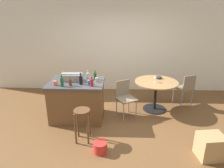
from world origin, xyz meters
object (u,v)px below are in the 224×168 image
object	(u,v)px
dining_table	(156,88)
bottle_3	(81,80)
toolbox	(72,77)
bottle_2	(92,82)
bottle_5	(62,82)
cardboard_box	(210,146)
wooden_stool	(82,119)
bottle_1	(95,76)
wine_glass	(155,78)
folding_chair_near	(186,87)
bottle_0	(70,82)
plastic_bucket	(100,147)
cup_1	(89,82)
serving_bowl	(158,77)
cup_0	(55,83)
kitchen_island	(77,100)
folding_chair_far	(125,96)
cup_2	(97,80)

from	to	relation	value
dining_table	bottle_3	size ratio (longest dim) A/B	4.11
toolbox	bottle_3	world-z (taller)	bottle_3
bottle_2	bottle_5	xyz separation A→B (m)	(-0.62, -0.04, 0.02)
dining_table	toolbox	xyz separation A→B (m)	(-1.98, -0.41, 0.40)
bottle_3	cardboard_box	bearing A→B (deg)	-25.09
wooden_stool	bottle_2	bearing A→B (deg)	79.18
bottle_1	wine_glass	size ratio (longest dim) A/B	1.52
dining_table	folding_chair_near	xyz separation A→B (m)	(0.82, 0.26, -0.07)
wooden_stool	bottle_1	world-z (taller)	bottle_1
folding_chair_near	bottle_0	bearing A→B (deg)	-160.22
toolbox	plastic_bucket	world-z (taller)	toolbox
plastic_bucket	cup_1	bearing A→B (deg)	106.51
wine_glass	serving_bowl	size ratio (longest dim) A/B	0.80
bottle_0	folding_chair_near	bearing A→B (deg)	19.78
dining_table	cup_0	size ratio (longest dim) A/B	8.97
toolbox	bottle_5	bearing A→B (deg)	-108.93
bottle_3	bottle_5	bearing A→B (deg)	-159.38
wine_glass	plastic_bucket	xyz separation A→B (m)	(-1.20, -1.65, -0.77)
bottle_5	cup_1	size ratio (longest dim) A/B	2.26
toolbox	bottle_1	world-z (taller)	bottle_1
wooden_stool	plastic_bucket	size ratio (longest dim) A/B	2.61
kitchen_island	folding_chair_far	size ratio (longest dim) A/B	1.43
dining_table	folding_chair_near	bearing A→B (deg)	17.48
folding_chair_near	bottle_3	xyz separation A→B (m)	(-2.56, -0.91, 0.48)
bottle_3	cup_1	bearing A→B (deg)	12.63
bottle_1	cup_0	size ratio (longest dim) A/B	1.85
plastic_bucket	wine_glass	bearing A→B (deg)	54.10
toolbox	cardboard_box	bearing A→B (deg)	-27.22
bottle_1	cardboard_box	size ratio (longest dim) A/B	0.51
folding_chair_far	toolbox	xyz separation A→B (m)	(-1.21, -0.07, 0.48)
folding_chair_far	plastic_bucket	size ratio (longest dim) A/B	3.40
cup_0	cup_2	bearing A→B (deg)	16.83
bottle_1	bottle_0	bearing A→B (deg)	-138.41
kitchen_island	cup_1	size ratio (longest dim) A/B	10.75
kitchen_island	plastic_bucket	world-z (taller)	kitchen_island
bottle_1	cup_0	distance (m)	0.91
bottle_2	cup_0	xyz separation A→B (m)	(-0.79, 0.03, -0.04)
kitchen_island	cup_0	world-z (taller)	cup_0
kitchen_island	folding_chair_near	world-z (taller)	kitchen_island
kitchen_island	wine_glass	bearing A→B (deg)	12.91
toolbox	cup_2	xyz separation A→B (m)	(0.56, -0.05, -0.04)
folding_chair_near	folding_chair_far	size ratio (longest dim) A/B	1.01
bottle_0	bottle_3	size ratio (longest dim) A/B	0.76
cup_0	cup_2	distance (m)	0.90
cup_1	cup_2	bearing A→B (deg)	44.90
bottle_2	bottle_5	distance (m)	0.62
kitchen_island	folding_chair_near	size ratio (longest dim) A/B	1.41
dining_table	cup_1	size ratio (longest dim) A/B	9.24
folding_chair_far	bottle_2	size ratio (longest dim) A/B	3.98
dining_table	plastic_bucket	distance (m)	2.18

